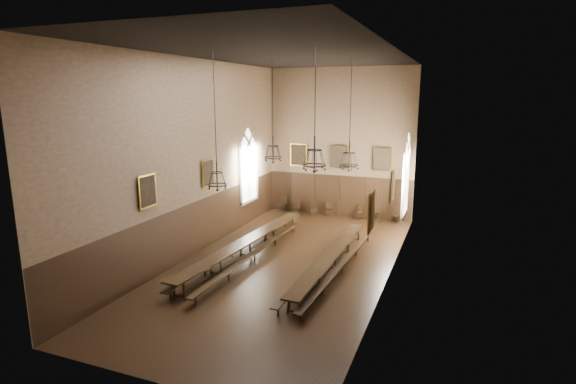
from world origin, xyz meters
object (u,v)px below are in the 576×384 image
Objects in this scene: chair_2 at (314,211)px; table_right at (330,262)px; table_left at (246,249)px; chair_0 at (283,207)px; chair_3 at (329,212)px; chandelier_front_left at (217,175)px; chandelier_back_left at (273,151)px; bench_left_outer at (232,251)px; chair_5 at (359,215)px; bench_right_inner at (319,262)px; chair_7 at (395,218)px; bench_right_outer at (342,267)px; chair_1 at (297,209)px; bench_left_inner at (254,255)px; chandelier_front_right at (314,157)px; chair_6 at (376,216)px; chandelier_back_right at (349,158)px.

table_right is at bearing -81.69° from chair_2.
chair_0 is (-1.53, 8.39, -0.10)m from table_left.
chair_3 is 11.55m from chandelier_front_left.
table_right is at bearing -34.03° from chandelier_back_left.
table_left is at bearing -108.31° from chair_2.
bench_left_outer is 12.08× the size of chair_2.
chair_5 is at bearing 71.88° from chandelier_front_left.
bench_right_inner is 9.84m from chair_0.
chair_0 reaches higher than chair_7.
bench_right_outer is at bearing -82.66° from chair_3.
bench_right_outer is 1.87× the size of chandelier_front_left.
chair_1 is 2.11m from chair_3.
table_right is (4.07, -0.08, -0.05)m from table_left.
chandelier_front_left reaches higher than table_left.
chair_2 reaches higher than bench_left_outer.
chandelier_back_left reaches higher than table_left.
chandelier_front_left is at bearing -104.48° from chair_7.
chandelier_back_left is (-5.23, -6.00, 4.43)m from chair_7.
bench_left_outer reaches higher than bench_left_inner.
chandelier_front_left reaches higher than bench_right_outer.
chair_7 is at bearing 48.92° from chandelier_back_left.
chandelier_front_right is (-1.48, -11.03, 4.95)m from chair_7.
table_left is 9.45m from chair_6.
chair_0 is 0.21× the size of chandelier_back_right.
chandelier_back_right is (-0.30, -5.97, 4.24)m from chair_6.
chair_6 is (3.86, -0.00, 0.03)m from chair_2.
chair_0 is at bearing 133.35° from chandelier_back_right.
bench_left_outer is at bearing 153.05° from chandelier_front_right.
chandelier_back_right is 0.94× the size of chandelier_front_left.
table_left is 10.26× the size of chair_0.
chair_3 reaches higher than chair_2.
chair_7 reaches higher than chair_1.
chair_5 is at bearing 172.03° from chair_6.
chandelier_back_left is (0.96, 2.64, 4.39)m from bench_left_outer.
bench_right_outer is at bearing -67.02° from chair_5.
chandelier_back_left reaches higher than bench_left_inner.
bench_left_inner is at bearing 147.01° from chandelier_front_right.
bench_right_inner is 1.01× the size of bench_right_outer.
bench_right_outer is 11.45× the size of chair_1.
bench_right_outer is 2.07× the size of chandelier_back_left.
chair_1 is (-0.57, 8.36, -0.16)m from table_left.
table_right is 0.92× the size of bench_left_outer.
chair_5 is (4.01, 0.01, 0.01)m from chair_1.
chair_0 is 7.63m from chandelier_back_left.
chair_0 is at bearing 103.70° from bench_left_inner.
bench_right_inner is 2.03× the size of chandelier_back_right.
chair_6 is at bearing -4.20° from chair_1.
chair_6 is at bearing -14.10° from chair_2.
chair_5 reaches higher than bench_left_outer.
bench_right_inner is (4.13, 0.17, -0.01)m from bench_left_outer.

